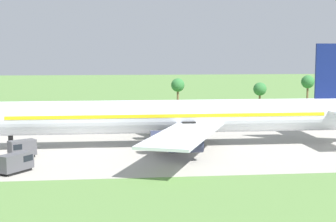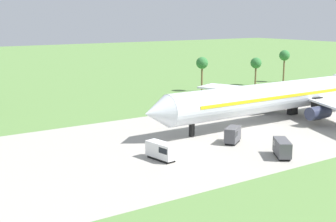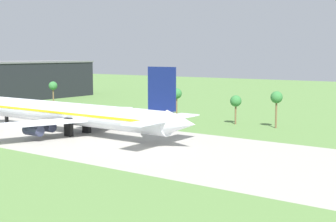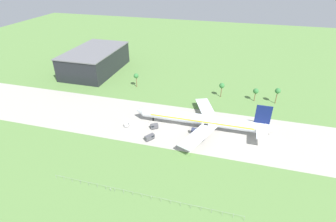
{
  "view_description": "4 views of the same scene",
  "coord_description": "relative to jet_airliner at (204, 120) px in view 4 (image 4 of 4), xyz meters",
  "views": [
    {
      "loc": [
        4.01,
        -91.86,
        17.43
      ],
      "look_at": [
        14.43,
        1.58,
        6.58
      ],
      "focal_mm": 55.0,
      "sensor_mm": 36.0,
      "label": 1
    },
    {
      "loc": [
        -65.75,
        -66.64,
        22.25
      ],
      "look_at": [
        -19.37,
        1.58,
        5.58
      ],
      "focal_mm": 50.0,
      "sensor_mm": 36.0,
      "label": 2
    },
    {
      "loc": [
        111.5,
        -87.37,
        21.83
      ],
      "look_at": [
        48.23,
        1.58,
        8.63
      ],
      "focal_mm": 50.0,
      "sensor_mm": 36.0,
      "label": 3
    },
    {
      "loc": [
        29.76,
        -123.38,
        83.39
      ],
      "look_at": [
        -5.73,
        5.0,
        6.0
      ],
      "focal_mm": 28.0,
      "sensor_mm": 36.0,
      "label": 4
    }
  ],
  "objects": [
    {
      "name": "ground_plane",
      "position": [
        -16.12,
        -1.58,
        -5.53
      ],
      "size": [
        600.0,
        600.0,
        0.0
      ],
      "primitive_type": "plane",
      "color": "#5B8442"
    },
    {
      "name": "taxiway_strip",
      "position": [
        -16.12,
        -1.58,
        -5.52
      ],
      "size": [
        320.0,
        44.0,
        0.02
      ],
      "color": "#A8A399",
      "rests_on": "ground_plane"
    },
    {
      "name": "jet_airliner",
      "position": [
        0.0,
        0.0,
        0.0
      ],
      "size": [
        80.08,
        56.35,
        18.98
      ],
      "color": "silver",
      "rests_on": "ground_plane"
    },
    {
      "name": "baggage_tug",
      "position": [
        -26.89,
        -7.84,
        -3.96
      ],
      "size": [
        4.7,
        4.01,
        2.95
      ],
      "color": "black",
      "rests_on": "ground_plane"
    },
    {
      "name": "fuel_truck",
      "position": [
        -42.76,
        -8.97,
        -4.04
      ],
      "size": [
        2.76,
        5.74,
        2.8
      ],
      "color": "black",
      "rests_on": "ground_plane"
    },
    {
      "name": "catering_van",
      "position": [
        -25.82,
        -18.47,
        -4.01
      ],
      "size": [
        4.76,
        5.54,
        2.85
      ],
      "color": "black",
      "rests_on": "ground_plane"
    },
    {
      "name": "perimeter_fence",
      "position": [
        -16.12,
        -56.58,
        -4.08
      ],
      "size": [
        80.1,
        0.1,
        2.1
      ],
      "color": "gray",
      "rests_on": "ground_plane"
    },
    {
      "name": "no_stopping_sign",
      "position": [
        -29.81,
        -56.89,
        -4.48
      ],
      "size": [
        0.44,
        0.08,
        1.68
      ],
      "color": "gray",
      "rests_on": "ground_plane"
    },
    {
      "name": "terminal_building",
      "position": [
        -102.41,
        63.64,
        3.76
      ],
      "size": [
        36.72,
        61.2,
        18.56
      ],
      "color": "black",
      "rests_on": "ground_plane"
    },
    {
      "name": "palm_tree_row",
      "position": [
        4.56,
        42.27,
        2.77
      ],
      "size": [
        102.26,
        3.6,
        11.06
      ],
      "color": "brown",
      "rests_on": "ground_plane"
    }
  ]
}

